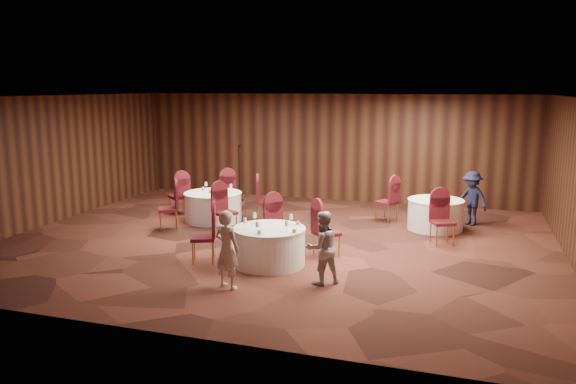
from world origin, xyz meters
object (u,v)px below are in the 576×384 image
(mic_stand, at_px, (239,184))
(woman_a, at_px, (227,249))
(table_left, at_px, (213,207))
(woman_b, at_px, (322,248))
(table_right, at_px, (435,214))
(table_main, at_px, (269,246))
(man_c, at_px, (472,198))

(mic_stand, bearing_deg, woman_a, -68.81)
(table_left, bearing_deg, woman_b, -43.86)
(mic_stand, xyz_separation_m, woman_b, (4.22, -6.34, 0.16))
(table_right, xyz_separation_m, mic_stand, (-5.88, 1.82, 0.12))
(table_main, distance_m, woman_a, 1.48)
(table_main, height_order, table_left, same)
(table_main, distance_m, woman_b, 1.45)
(table_left, distance_m, woman_b, 5.32)
(table_right, bearing_deg, woman_b, -110.21)
(table_left, xyz_separation_m, mic_stand, (-0.38, 2.66, 0.12))
(table_left, height_order, mic_stand, mic_stand)
(table_main, distance_m, man_c, 5.89)
(table_right, distance_m, woman_b, 4.83)
(woman_a, bearing_deg, table_left, -44.12)
(mic_stand, distance_m, woman_b, 7.62)
(woman_b, bearing_deg, table_main, -69.33)
(table_main, height_order, table_right, same)
(mic_stand, distance_m, woman_a, 7.57)
(table_left, distance_m, table_right, 5.56)
(woman_b, bearing_deg, man_c, -154.70)
(table_right, height_order, mic_stand, mic_stand)
(table_left, bearing_deg, woman_a, -61.87)
(table_left, bearing_deg, man_c, 14.03)
(woman_a, height_order, man_c, woman_a)
(table_main, height_order, man_c, man_c)
(table_right, distance_m, woman_a, 6.12)
(table_left, relative_size, table_right, 1.11)
(table_right, height_order, woman_a, woman_a)
(table_right, bearing_deg, man_c, 41.92)
(table_main, height_order, woman_b, woman_b)
(table_main, xyz_separation_m, table_right, (2.90, 3.82, 0.00))
(mic_stand, relative_size, woman_a, 1.22)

